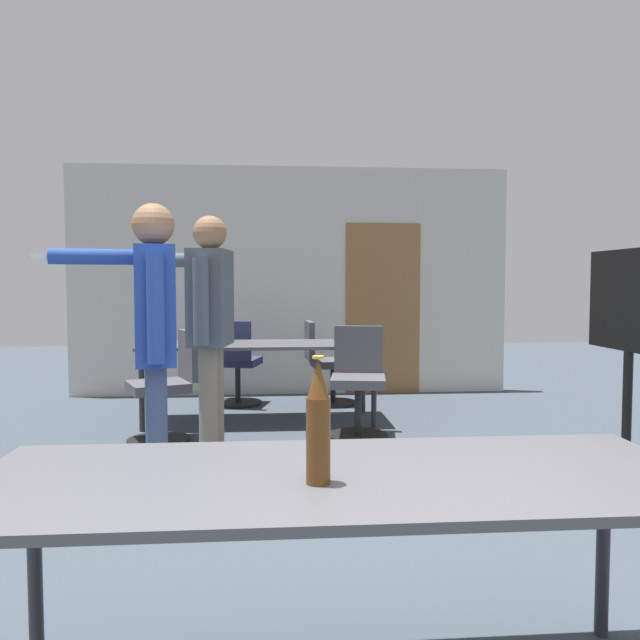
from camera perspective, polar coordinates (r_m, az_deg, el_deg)
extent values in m
cube|color=beige|center=(7.49, -2.61, 3.56)|extent=(5.23, 0.10, 2.71)
cube|color=olive|center=(7.56, 5.77, 1.04)|extent=(0.90, 0.02, 2.05)
cube|color=#4C4C51|center=(1.95, 1.87, -14.23)|extent=(2.19, 0.81, 0.03)
cylinder|color=#2D2D33|center=(2.54, -24.64, -19.39)|extent=(0.05, 0.05, 0.73)
cylinder|color=#2D2D33|center=(2.70, 24.48, -17.93)|extent=(0.05, 0.05, 0.73)
cube|color=#4C4C51|center=(6.01, -5.52, -2.26)|extent=(2.23, 0.79, 0.03)
cylinder|color=#2D2D33|center=(5.84, -16.00, -6.29)|extent=(0.05, 0.05, 0.73)
cylinder|color=#2D2D33|center=(5.81, 4.95, -6.23)|extent=(0.05, 0.05, 0.73)
cylinder|color=#2D2D33|center=(6.49, -14.82, -5.31)|extent=(0.05, 0.05, 0.73)
cylinder|color=#2D2D33|center=(6.46, 3.96, -5.24)|extent=(0.05, 0.05, 0.73)
cube|color=black|center=(4.69, 26.10, -13.29)|extent=(0.44, 0.56, 0.03)
cylinder|color=black|center=(4.58, 26.24, -7.94)|extent=(0.06, 0.06, 0.86)
cube|color=black|center=(4.50, 26.50, 1.64)|extent=(0.04, 0.94, 0.67)
cube|color=#14331E|center=(4.51, 26.75, 1.63)|extent=(0.01, 0.87, 0.59)
cylinder|color=#3D4C75|center=(3.72, -14.68, -10.72)|extent=(0.12, 0.12, 0.87)
cylinder|color=#3D4C75|center=(3.88, -14.75, -10.13)|extent=(0.12, 0.12, 0.87)
cube|color=#23429E|center=(3.70, -14.89, 1.31)|extent=(0.29, 0.43, 0.68)
sphere|color=#936B4C|center=(3.71, -15.00, 8.43)|extent=(0.24, 0.24, 0.24)
cylinder|color=#23429E|center=(3.45, -14.80, 0.99)|extent=(0.09, 0.09, 0.59)
cylinder|color=#23429E|center=(3.94, -19.34, 5.48)|extent=(0.60, 0.21, 0.09)
cube|color=white|center=(3.98, -24.04, 5.36)|extent=(0.12, 0.06, 0.03)
cylinder|color=slate|center=(4.58, -10.15, -7.89)|extent=(0.14, 0.14, 0.88)
cylinder|color=slate|center=(4.76, -9.62, -7.46)|extent=(0.14, 0.14, 0.88)
cube|color=#4C5660|center=(4.59, -9.98, 2.03)|extent=(0.31, 0.48, 0.69)
sphere|color=#936B4C|center=(4.60, -10.04, 7.88)|extent=(0.24, 0.24, 0.24)
cylinder|color=#4C5660|center=(4.32, -10.84, 1.70)|extent=(0.11, 0.11, 0.60)
cylinder|color=#4C5660|center=(4.94, -12.66, 5.36)|extent=(0.61, 0.19, 0.11)
cube|color=white|center=(5.04, -16.29, 5.27)|extent=(0.12, 0.05, 0.03)
cylinder|color=black|center=(6.93, 1.19, -7.57)|extent=(0.52, 0.52, 0.03)
cylinder|color=black|center=(6.90, 1.19, -5.87)|extent=(0.06, 0.06, 0.39)
cube|color=#4C4C51|center=(6.86, 1.20, -3.95)|extent=(0.49, 0.49, 0.08)
cube|color=#4C4C51|center=(6.80, -0.96, -1.90)|extent=(0.09, 0.44, 0.42)
cylinder|color=black|center=(6.98, -7.51, -7.52)|extent=(0.52, 0.52, 0.03)
cylinder|color=black|center=(6.95, -7.52, -5.76)|extent=(0.06, 0.06, 0.40)
cube|color=navy|center=(6.91, -7.54, -3.78)|extent=(0.55, 0.55, 0.08)
cube|color=navy|center=(6.64, -8.18, -1.91)|extent=(0.44, 0.16, 0.42)
cylinder|color=black|center=(5.49, -14.53, -10.60)|extent=(0.52, 0.52, 0.03)
cylinder|color=black|center=(5.45, -14.56, -8.41)|extent=(0.06, 0.06, 0.40)
cube|color=#4C4C51|center=(5.40, -14.60, -5.91)|extent=(0.60, 0.60, 0.08)
cube|color=#4C4C51|center=(5.43, -11.96, -3.17)|extent=(0.23, 0.43, 0.42)
cylinder|color=black|center=(5.48, 3.49, -10.52)|extent=(0.52, 0.52, 0.03)
cylinder|color=black|center=(5.43, 3.50, -8.22)|extent=(0.06, 0.06, 0.42)
cube|color=#4C4C51|center=(5.39, 3.51, -5.62)|extent=(0.53, 0.53, 0.08)
cube|color=#4C4C51|center=(5.61, 3.55, -2.68)|extent=(0.44, 0.13, 0.42)
cylinder|color=#563314|center=(1.82, -0.17, -10.97)|extent=(0.07, 0.07, 0.25)
cone|color=#563314|center=(1.78, -0.17, -5.34)|extent=(0.06, 0.06, 0.11)
cylinder|color=gold|center=(1.77, -0.17, -3.42)|extent=(0.03, 0.03, 0.01)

